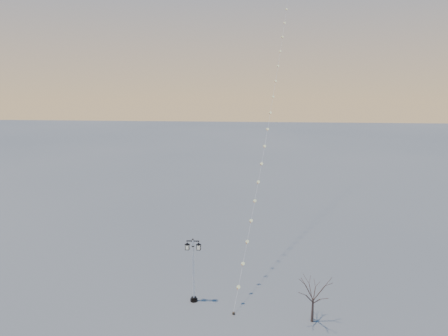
# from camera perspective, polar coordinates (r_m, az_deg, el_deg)

# --- Properties ---
(ground) EXTENTS (300.00, 300.00, 0.00)m
(ground) POSITION_cam_1_polar(r_m,az_deg,el_deg) (34.88, -2.31, -20.32)
(ground) COLOR slate
(ground) RESTS_ON ground
(street_lamp) EXTENTS (1.46, 0.64, 5.76)m
(street_lamp) POSITION_cam_1_polar(r_m,az_deg,el_deg) (35.66, -4.32, -13.67)
(street_lamp) COLOR black
(street_lamp) RESTS_ON ground
(bare_tree) EXTENTS (2.18, 2.18, 3.62)m
(bare_tree) POSITION_cam_1_polar(r_m,az_deg,el_deg) (33.92, 12.44, -16.71)
(bare_tree) COLOR #403028
(bare_tree) RESTS_ON ground
(kite_train) EXTENTS (8.95, 43.61, 46.37)m
(kite_train) POSITION_cam_1_polar(r_m,az_deg,el_deg) (51.55, 7.67, 17.07)
(kite_train) COLOR #36291B
(kite_train) RESTS_ON ground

